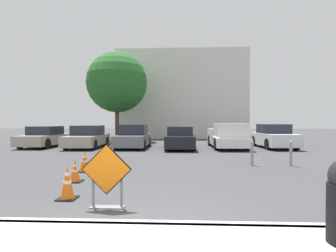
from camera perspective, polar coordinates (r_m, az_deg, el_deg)
ground_plane at (r=14.16m, az=0.05°, el=-5.95°), size 96.00×96.00×0.00m
curb_lip at (r=4.41m, az=-6.23°, el=-20.90°), size 24.09×0.20×0.14m
road_closed_sign at (r=5.37m, az=-13.20°, el=-10.31°), size 1.00×0.20×1.28m
traffic_cone_nearest at (r=6.31m, az=-21.07°, el=-11.41°), size 0.40×0.40×0.75m
traffic_cone_second at (r=7.98m, az=-19.60°, el=-9.23°), size 0.40×0.40×0.63m
traffic_cone_third at (r=9.46m, az=-17.70°, el=-7.41°), size 0.49×0.49×0.70m
parked_car_nearest at (r=19.50m, az=-25.22°, el=-2.23°), size 2.03×4.25×1.39m
parked_car_second at (r=17.99m, az=-17.10°, el=-2.39°), size 2.01×4.43×1.45m
parked_car_third at (r=17.17m, az=-7.55°, el=-2.45°), size 1.92×4.06×1.50m
parked_car_fourth at (r=16.62m, az=2.63°, el=-2.69°), size 1.82×4.46×1.39m
pickup_truck at (r=17.13m, az=12.86°, el=-2.35°), size 2.08×5.04×1.60m
parked_car_fifth at (r=18.29m, az=22.03°, el=-2.21°), size 2.02×4.12×1.54m
bollard_nearest at (r=10.70m, az=17.83°, el=-5.55°), size 0.12×0.12×0.95m
bollard_second at (r=11.18m, az=25.17°, el=-5.25°), size 0.12×0.12×0.98m
building_facade_backdrop at (r=28.39m, az=2.92°, el=6.57°), size 13.24×5.00×8.93m
street_tree_behind_lot at (r=23.21m, az=-11.03°, el=9.28°), size 5.17×5.17×7.66m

